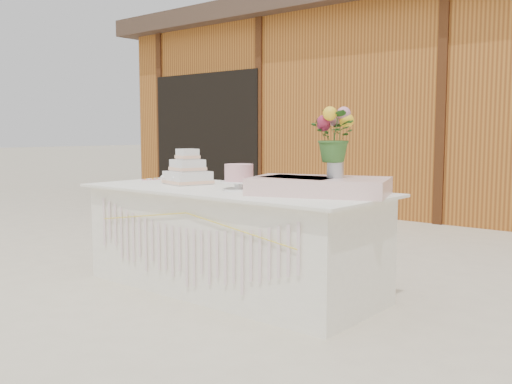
# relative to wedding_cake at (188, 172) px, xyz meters

# --- Properties ---
(ground) EXTENTS (80.00, 80.00, 0.00)m
(ground) POSITION_rel_wedding_cake_xyz_m (0.52, -0.05, -0.87)
(ground) COLOR beige
(ground) RESTS_ON ground
(barn) EXTENTS (12.60, 4.60, 3.30)m
(barn) POSITION_rel_wedding_cake_xyz_m (0.50, 5.94, 0.81)
(barn) COLOR #AA6623
(barn) RESTS_ON ground
(cake_table) EXTENTS (2.40, 1.00, 0.77)m
(cake_table) POSITION_rel_wedding_cake_xyz_m (0.52, -0.06, -0.48)
(cake_table) COLOR white
(cake_table) RESTS_ON ground
(wedding_cake) EXTENTS (0.39, 0.39, 0.29)m
(wedding_cake) POSITION_rel_wedding_cake_xyz_m (0.00, 0.00, 0.00)
(wedding_cake) COLOR silver
(wedding_cake) RESTS_ON cake_table
(pink_cake_stand) EXTENTS (0.26, 0.26, 0.19)m
(pink_cake_stand) POSITION_rel_wedding_cake_xyz_m (0.65, -0.11, 0.01)
(pink_cake_stand) COLOR white
(pink_cake_stand) RESTS_ON cake_table
(satin_runner) EXTENTS (1.03, 0.80, 0.11)m
(satin_runner) POSITION_rel_wedding_cake_xyz_m (1.25, 0.03, -0.04)
(satin_runner) COLOR beige
(satin_runner) RESTS_ON cake_table
(flower_vase) EXTENTS (0.11, 0.11, 0.15)m
(flower_vase) POSITION_rel_wedding_cake_xyz_m (1.35, 0.08, 0.09)
(flower_vase) COLOR silver
(flower_vase) RESTS_ON satin_runner
(bouquet) EXTENTS (0.32, 0.28, 0.35)m
(bouquet) POSITION_rel_wedding_cake_xyz_m (1.35, 0.08, 0.34)
(bouquet) COLOR #326126
(bouquet) RESTS_ON flower_vase
(loose_flowers) EXTENTS (0.16, 0.31, 0.02)m
(loose_flowers) POSITION_rel_wedding_cake_xyz_m (-0.51, 0.06, -0.09)
(loose_flowers) COLOR pink
(loose_flowers) RESTS_ON cake_table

